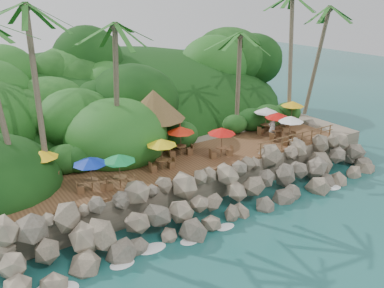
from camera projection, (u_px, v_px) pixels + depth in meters
ground at (244, 221)px, 26.99m from camera, size 140.00×140.00×0.00m
land_base at (132, 137)px, 39.11m from camera, size 32.00×25.20×2.10m
jungle_hill at (101, 127)px, 45.32m from camera, size 44.80×28.00×15.40m
seawall at (225, 193)px, 28.15m from camera, size 29.00×4.00×2.30m
terrace at (192, 159)px, 30.91m from camera, size 26.00×5.00×0.20m
jungle_foliage at (137, 151)px, 38.69m from camera, size 44.00×16.00×12.00m
foam_line at (241, 219)px, 27.21m from camera, size 25.20×0.80×0.06m
palms at (188, 13)px, 30.18m from camera, size 33.75×6.72×12.35m
palapa at (154, 104)px, 31.59m from camera, size 4.74×4.74×4.60m
dining_clusters at (198, 132)px, 30.58m from camera, size 23.98×5.26×2.24m
railing at (297, 138)px, 33.19m from camera, size 8.30×0.10×1.00m
waiter at (272, 128)px, 34.65m from camera, size 0.74×0.57×1.82m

